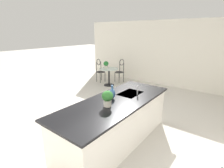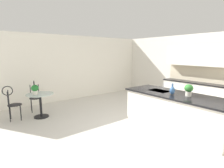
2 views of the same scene
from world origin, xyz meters
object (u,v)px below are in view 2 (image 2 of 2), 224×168
Objects in this scene: chair_by_island at (35,95)px; potted_plant_on_table at (35,89)px; chair_near_window at (12,101)px; potted_plant_counter_near at (189,89)px; bistro_table at (41,103)px; vase_on_counter at (172,90)px.

potted_plant_on_table is (0.79, -0.18, 0.34)m from chair_by_island.
chair_near_window is 3.45× the size of potted_plant_on_table.
chair_near_window is 3.52× the size of potted_plant_counter_near.
potted_plant_counter_near reaches higher than bistro_table.
potted_plant_counter_near is (3.56, 3.35, 0.52)m from chair_near_window.
bistro_table is 0.77× the size of chair_near_window.
potted_plant_counter_near is 0.39m from vase_on_counter.
chair_by_island is 3.62× the size of vase_on_counter.
bistro_table is 0.77m from chair_by_island.
chair_near_window is at bearing -108.38° from bistro_table.
chair_near_window is at bearing -136.78° from potted_plant_counter_near.
bistro_table is 2.78× the size of vase_on_counter.
potted_plant_counter_near reaches higher than vase_on_counter.
chair_near_window is 4.54m from vase_on_counter.
chair_near_window is at bearing -114.31° from potted_plant_on_table.
chair_near_window is 0.73m from potted_plant_on_table.
potted_plant_on_table is 1.05× the size of vase_on_counter.
chair_by_island is at bearing -147.80° from potted_plant_counter_near.
potted_plant_on_table is 3.92m from vase_on_counter.
potted_plant_counter_near is at bearing 24.88° from vase_on_counter.
chair_by_island and potted_plant_on_table have the same top height.
potted_plant_on_table is 1.02× the size of potted_plant_counter_near.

